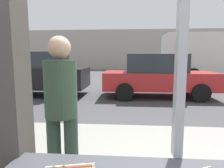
{
  "coord_description": "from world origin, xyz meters",
  "views": [
    {
      "loc": [
        -0.3,
        -1.07,
        1.53
      ],
      "look_at": [
        -0.61,
        2.89,
        0.99
      ],
      "focal_mm": 31.77,
      "sensor_mm": 36.0,
      "label": 1
    }
  ],
  "objects_px": {
    "parked_car_black": "(34,73)",
    "box_truck": "(213,56)",
    "parked_car_red": "(158,75)",
    "pedestrian": "(61,107)"
  },
  "relations": [
    {
      "from": "parked_car_black",
      "to": "box_truck",
      "type": "height_order",
      "value": "box_truck"
    },
    {
      "from": "parked_car_red",
      "to": "box_truck",
      "type": "relative_size",
      "value": 0.65
    },
    {
      "from": "parked_car_red",
      "to": "pedestrian",
      "type": "xyz_separation_m",
      "value": [
        -1.82,
        -5.86,
        0.2
      ]
    },
    {
      "from": "parked_car_black",
      "to": "parked_car_red",
      "type": "xyz_separation_m",
      "value": [
        4.93,
        -0.0,
        -0.04
      ]
    },
    {
      "from": "box_truck",
      "to": "pedestrian",
      "type": "relative_size",
      "value": 3.93
    },
    {
      "from": "parked_car_black",
      "to": "pedestrian",
      "type": "distance_m",
      "value": 6.64
    },
    {
      "from": "pedestrian",
      "to": "parked_car_black",
      "type": "bearing_deg",
      "value": 117.98
    },
    {
      "from": "parked_car_red",
      "to": "box_truck",
      "type": "height_order",
      "value": "box_truck"
    },
    {
      "from": "box_truck",
      "to": "parked_car_black",
      "type": "bearing_deg",
      "value": -149.94
    },
    {
      "from": "parked_car_black",
      "to": "box_truck",
      "type": "distance_m",
      "value": 10.58
    }
  ]
}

